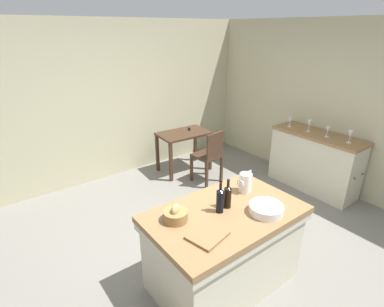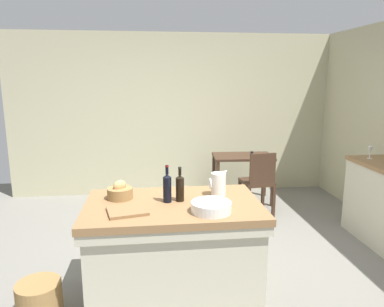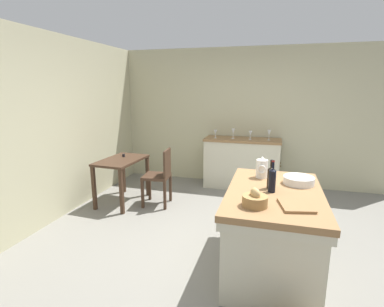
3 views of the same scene
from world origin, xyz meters
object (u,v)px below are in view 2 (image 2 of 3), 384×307
(cutting_board, at_px, (127,211))
(wine_bottle_dark, at_px, (180,187))
(wine_bottle_amber, at_px, (167,187))
(bread_basket, at_px, (120,192))
(island_table, at_px, (174,246))
(writing_desk, at_px, (243,163))
(pitcher, at_px, (218,184))
(wine_glass_right, at_px, (370,150))
(wash_bowl, at_px, (211,207))
(wicker_hamper, at_px, (39,300))
(wooden_chair, at_px, (258,181))

(cutting_board, relative_size, wine_bottle_dark, 1.01)
(wine_bottle_amber, bearing_deg, bread_basket, 161.57)
(island_table, relative_size, writing_desk, 1.58)
(pitcher, bearing_deg, island_table, -160.00)
(island_table, xyz_separation_m, wine_glass_right, (2.45, 1.09, 0.58))
(wash_bowl, distance_m, wicker_hamper, 1.57)
(wash_bowl, distance_m, wine_bottle_amber, 0.44)
(writing_desk, bearing_deg, wine_bottle_amber, -118.41)
(pitcher, xyz_separation_m, wine_bottle_amber, (-0.46, -0.12, 0.02))
(bread_basket, relative_size, wicker_hamper, 0.62)
(bread_basket, relative_size, wine_bottle_dark, 0.74)
(wine_bottle_dark, xyz_separation_m, wine_bottle_amber, (-0.11, -0.01, 0.01))
(wine_bottle_dark, xyz_separation_m, wine_glass_right, (2.39, 1.05, 0.06))
(writing_desk, height_order, wash_bowl, wash_bowl)
(wine_glass_right, bearing_deg, wicker_hamper, -160.48)
(pitcher, relative_size, wine_bottle_amber, 0.78)
(wash_bowl, bearing_deg, pitcher, 71.64)
(cutting_board, xyz_separation_m, wine_bottle_dark, (0.43, 0.22, 0.11))
(writing_desk, xyz_separation_m, wine_bottle_amber, (-1.28, -2.36, 0.38))
(cutting_board, relative_size, wicker_hamper, 0.84)
(wine_bottle_dark, bearing_deg, wicker_hamper, -169.62)
(pitcher, xyz_separation_m, bread_basket, (-0.87, 0.02, -0.05))
(wash_bowl, relative_size, wine_bottle_amber, 1.00)
(wine_bottle_dark, height_order, wine_glass_right, wine_bottle_dark)
(cutting_board, bearing_deg, wine_glass_right, 24.20)
(wash_bowl, bearing_deg, wicker_hamper, 176.83)
(cutting_board, xyz_separation_m, wine_bottle_amber, (0.32, 0.21, 0.12))
(cutting_board, distance_m, wicker_hamper, 1.03)
(wooden_chair, height_order, cutting_board, wooden_chair)
(wooden_chair, xyz_separation_m, pitcher, (-0.87, -1.60, 0.46))
(writing_desk, distance_m, cutting_board, 3.04)
(bread_basket, bearing_deg, wicker_hamper, -152.65)
(wash_bowl, xyz_separation_m, wicker_hamper, (-1.38, 0.08, -0.75))
(wine_bottle_amber, bearing_deg, island_table, -35.12)
(pitcher, xyz_separation_m, wash_bowl, (-0.13, -0.39, -0.07))
(wash_bowl, bearing_deg, wine_glass_right, 31.59)
(wine_bottle_amber, height_order, wine_glass_right, wine_bottle_amber)
(wooden_chair, xyz_separation_m, bread_basket, (-1.74, -1.58, 0.41))
(bread_basket, relative_size, wine_glass_right, 1.45)
(bread_basket, bearing_deg, wash_bowl, -29.09)
(wooden_chair, height_order, wicker_hamper, wooden_chair)
(wine_glass_right, xyz_separation_m, wicker_hamper, (-3.55, -1.26, -0.90))
(wooden_chair, xyz_separation_m, wine_bottle_amber, (-1.33, -1.72, 0.49))
(wine_bottle_amber, bearing_deg, writing_desk, 61.59)
(wine_glass_right, height_order, wicker_hamper, wine_glass_right)
(island_table, relative_size, wine_bottle_dark, 4.95)
(wash_bowl, relative_size, wine_bottle_dark, 1.07)
(bread_basket, distance_m, wine_bottle_dark, 0.53)
(island_table, xyz_separation_m, cutting_board, (-0.37, -0.18, 0.41))
(cutting_board, bearing_deg, wine_bottle_amber, 32.83)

